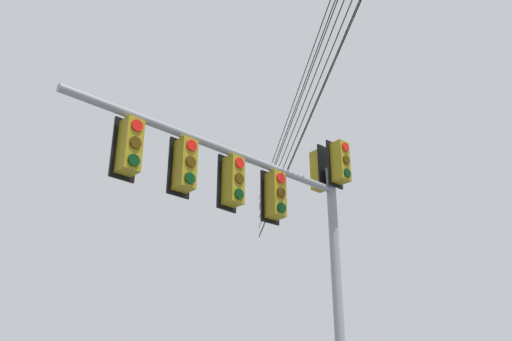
# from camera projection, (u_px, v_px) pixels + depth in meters

# --- Properties ---
(signal_mast_assembly) EXTENTS (4.54, 4.97, 6.86)m
(signal_mast_assembly) POSITION_uv_depth(u_px,v_px,m) (273.00, 206.00, 10.58)
(signal_mast_assembly) COLOR gray
(signal_mast_assembly) RESTS_ON ground
(overhead_wire_span) EXTENTS (5.05, 20.81, 1.97)m
(overhead_wire_span) POSITION_uv_depth(u_px,v_px,m) (314.00, 78.00, 14.22)
(overhead_wire_span) COLOR black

